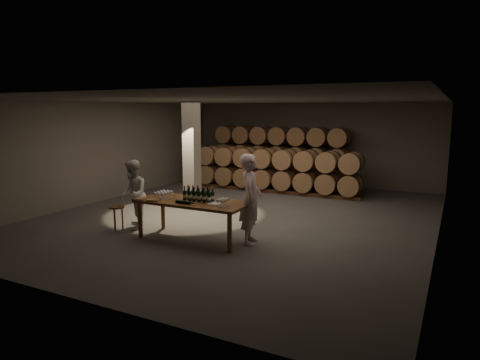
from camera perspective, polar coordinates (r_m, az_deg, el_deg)
The scene contains 15 objects.
room at distance 12.85m, azimuth -6.45°, elevation 3.28°, with size 12.00×12.00×12.00m.
tasting_table at distance 9.77m, azimuth -6.30°, elevation -3.38°, with size 2.60×1.10×0.90m.
barrel_stack_back at distance 16.93m, azimuth 5.39°, elevation 3.35°, with size 5.48×0.95×2.31m.
barrel_stack_front at distance 15.54m, azimuth 4.78°, elevation 1.46°, with size 6.26×0.95×1.57m.
bottle_cluster at distance 9.69m, azimuth -5.57°, elevation -2.12°, with size 0.73×0.23×0.34m.
lying_bottles at distance 9.47m, azimuth -7.53°, elevation -2.93°, with size 0.46×0.08×0.08m.
glass_cluster_left at distance 10.14m, azimuth -10.20°, elevation -1.71°, with size 0.30×0.41×0.17m.
glass_cluster_right at distance 9.17m, azimuth -2.31°, elevation -2.72°, with size 0.19×0.30×0.17m.
plate at distance 9.39m, azimuth -3.44°, elevation -3.16°, with size 0.31×0.31×0.02m, color white.
notebook_near at distance 9.91m, azimuth -11.49°, elevation -2.63°, with size 0.28×0.22×0.03m, color brown.
notebook_corner at distance 10.15m, azimuth -13.04°, elevation -2.42°, with size 0.24×0.31×0.03m, color brown.
pen at distance 9.83m, azimuth -11.14°, elevation -2.77°, with size 0.01×0.01×0.16m, color black.
stool at distance 10.92m, azimuth -16.09°, elevation -3.96°, with size 0.36×0.36×0.61m.
person_man at distance 9.39m, azimuth 1.40°, elevation -2.57°, with size 0.73×0.48×2.00m, color beige.
person_woman at distance 10.93m, azimuth -14.08°, elevation -1.90°, with size 0.84×0.65×1.72m, color silver.
Camera 1 is at (5.27, -10.44, 2.92)m, focal length 32.00 mm.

